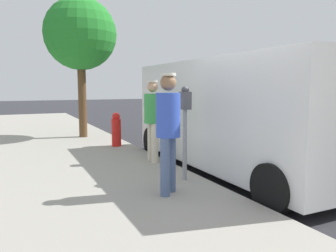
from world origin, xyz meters
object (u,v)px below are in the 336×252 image
parking_meter_near (185,117)px  fire_hydrant (116,130)px  pedestrian_in_blue (168,126)px  parked_van (238,113)px  pedestrian_in_green (153,116)px  street_tree (80,35)px

parking_meter_near → fire_hydrant: (0.10, -3.47, -0.61)m
pedestrian_in_blue → parked_van: 2.32m
parked_van → fire_hydrant: size_ratio=6.06×
pedestrian_in_green → fire_hydrant: size_ratio=1.90×
parking_meter_near → street_tree: 5.81m
pedestrian_in_green → parking_meter_near: bearing=87.7°
parking_meter_near → pedestrian_in_blue: 0.74m
parked_van → pedestrian_in_blue: bearing=28.4°
pedestrian_in_blue → fire_hydrant: pedestrian_in_blue is taller
pedestrian_in_green → fire_hydrant: bearing=-85.5°
parked_van → street_tree: street_tree is taller
parking_meter_near → pedestrian_in_blue: size_ratio=0.90×
street_tree → parking_meter_near: bearing=95.8°
parking_meter_near → parked_van: parked_van is taller
parking_meter_near → parked_van: (-1.50, -0.60, -0.03)m
pedestrian_in_blue → parked_van: parked_van is taller
pedestrian_in_blue → fire_hydrant: size_ratio=1.97×
street_tree → fire_hydrant: street_tree is taller
pedestrian_in_green → pedestrian_in_blue: 2.05m
pedestrian_in_blue → parked_van: (-2.04, -1.10, 0.03)m
parked_van → parking_meter_near: bearing=21.8°
parking_meter_near → parked_van: 1.62m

